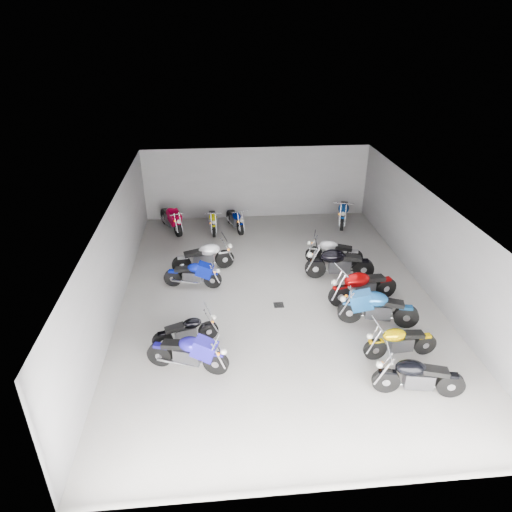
% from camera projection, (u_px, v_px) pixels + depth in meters
% --- Properties ---
extents(ground, '(14.00, 14.00, 0.00)m').
position_uv_depth(ground, '(277.00, 297.00, 14.96)').
color(ground, '#9F9C97').
rests_on(ground, ground).
extents(wall_back, '(10.00, 0.10, 3.20)m').
position_uv_depth(wall_back, '(257.00, 183.00, 20.42)').
color(wall_back, slate).
rests_on(wall_back, ground).
extents(wall_left, '(0.10, 14.00, 3.20)m').
position_uv_depth(wall_left, '(114.00, 260.00, 13.81)').
color(wall_left, slate).
rests_on(wall_left, ground).
extents(wall_right, '(0.10, 14.00, 3.20)m').
position_uv_depth(wall_right, '(432.00, 247.00, 14.63)').
color(wall_right, slate).
rests_on(wall_right, ground).
extents(ceiling, '(10.00, 14.00, 0.04)m').
position_uv_depth(ceiling, '(279.00, 205.00, 13.48)').
color(ceiling, black).
rests_on(ceiling, wall_back).
extents(drain_grate, '(0.32, 0.32, 0.01)m').
position_uv_depth(drain_grate, '(279.00, 305.00, 14.51)').
color(drain_grate, black).
rests_on(drain_grate, ground).
extents(motorcycle_left_b, '(2.13, 0.80, 0.96)m').
position_uv_depth(motorcycle_left_b, '(188.00, 353.00, 11.61)').
color(motorcycle_left_b, black).
rests_on(motorcycle_left_b, ground).
extents(motorcycle_left_c, '(1.82, 0.63, 0.82)m').
position_uv_depth(motorcycle_left_c, '(186.00, 331.00, 12.57)').
color(motorcycle_left_c, black).
rests_on(motorcycle_left_c, ground).
extents(motorcycle_left_e, '(1.97, 0.54, 0.87)m').
position_uv_depth(motorcycle_left_e, '(193.00, 274.00, 15.31)').
color(motorcycle_left_e, black).
rests_on(motorcycle_left_e, ground).
extents(motorcycle_left_f, '(2.24, 0.65, 0.99)m').
position_uv_depth(motorcycle_left_f, '(204.00, 257.00, 16.30)').
color(motorcycle_left_f, black).
rests_on(motorcycle_left_f, ground).
extents(motorcycle_right_a, '(2.17, 0.59, 0.96)m').
position_uv_depth(motorcycle_right_a, '(418.00, 377.00, 10.84)').
color(motorcycle_right_a, black).
rests_on(motorcycle_right_a, ground).
extents(motorcycle_right_b, '(2.03, 0.43, 0.89)m').
position_uv_depth(motorcycle_right_b, '(400.00, 341.00, 12.09)').
color(motorcycle_right_b, black).
rests_on(motorcycle_right_b, ground).
extents(motorcycle_right_c, '(2.32, 0.73, 1.03)m').
position_uv_depth(motorcycle_right_c, '(377.00, 308.00, 13.35)').
color(motorcycle_right_c, black).
rests_on(motorcycle_right_c, ground).
extents(motorcycle_right_d, '(2.34, 0.68, 1.04)m').
position_uv_depth(motorcycle_right_d, '(362.00, 286.00, 14.45)').
color(motorcycle_right_d, black).
rests_on(motorcycle_right_d, ground).
extents(motorcycle_right_e, '(2.40, 0.55, 1.06)m').
position_uv_depth(motorcycle_right_e, '(339.00, 263.00, 15.80)').
color(motorcycle_right_e, black).
rests_on(motorcycle_right_e, ground).
extents(motorcycle_right_f, '(2.07, 0.71, 0.93)m').
position_uv_depth(motorcycle_right_f, '(333.00, 252.00, 16.74)').
color(motorcycle_right_f, black).
rests_on(motorcycle_right_f, ground).
extents(motorcycle_back_a, '(1.08, 2.10, 0.99)m').
position_uv_depth(motorcycle_back_a, '(171.00, 219.00, 19.48)').
color(motorcycle_back_a, black).
rests_on(motorcycle_back_a, ground).
extents(motorcycle_back_b, '(0.40, 1.95, 0.86)m').
position_uv_depth(motorcycle_back_b, '(213.00, 221.00, 19.48)').
color(motorcycle_back_b, black).
rests_on(motorcycle_back_b, ground).
extents(motorcycle_back_c, '(0.68, 1.90, 0.85)m').
position_uv_depth(motorcycle_back_c, '(235.00, 219.00, 19.62)').
color(motorcycle_back_c, black).
rests_on(motorcycle_back_c, ground).
extents(motorcycle_back_f, '(0.82, 2.21, 1.00)m').
position_uv_depth(motorcycle_back_f, '(343.00, 212.00, 20.12)').
color(motorcycle_back_f, black).
rests_on(motorcycle_back_f, ground).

